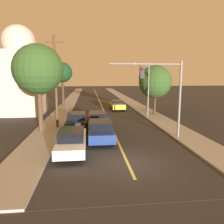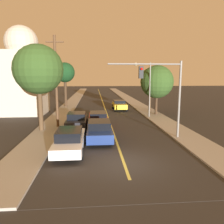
% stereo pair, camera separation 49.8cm
% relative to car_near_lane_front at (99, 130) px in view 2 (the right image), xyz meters
% --- Properties ---
extents(ground_plane, '(200.00, 200.00, 0.00)m').
position_rel_car_near_lane_front_xyz_m(ground_plane, '(1.27, -4.78, -0.78)').
color(ground_plane, '#2D2B28').
extents(road_surface, '(9.06, 80.00, 0.01)m').
position_rel_car_near_lane_front_xyz_m(road_surface, '(1.27, 31.22, -0.78)').
color(road_surface, '#2D2B28').
rests_on(road_surface, ground).
extents(sidewalk_left, '(2.50, 80.00, 0.12)m').
position_rel_car_near_lane_front_xyz_m(sidewalk_left, '(-4.51, 31.22, -0.72)').
color(sidewalk_left, '#9E998E').
rests_on(sidewalk_left, ground).
extents(sidewalk_right, '(2.50, 80.00, 0.12)m').
position_rel_car_near_lane_front_xyz_m(sidewalk_right, '(7.05, 31.22, -0.72)').
color(sidewalk_right, '#9E998E').
rests_on(sidewalk_right, ground).
extents(car_near_lane_front, '(1.99, 4.73, 1.54)m').
position_rel_car_near_lane_front_xyz_m(car_near_lane_front, '(0.00, 0.00, 0.00)').
color(car_near_lane_front, navy).
rests_on(car_near_lane_front, ground).
extents(car_near_lane_second, '(1.93, 5.10, 1.39)m').
position_rel_car_near_lane_front_xyz_m(car_near_lane_second, '(0.00, 4.95, -0.05)').
color(car_near_lane_second, red).
rests_on(car_near_lane_second, ground).
extents(car_outer_lane_front, '(1.90, 5.11, 1.50)m').
position_rel_car_near_lane_front_xyz_m(car_outer_lane_front, '(-1.99, -2.40, -0.01)').
color(car_outer_lane_front, white).
rests_on(car_outer_lane_front, ground).
extents(car_outer_lane_second, '(1.91, 4.52, 1.57)m').
position_rel_car_near_lane_front_xyz_m(car_outer_lane_second, '(-1.99, 3.73, 0.02)').
color(car_outer_lane_second, black).
rests_on(car_outer_lane_second, ground).
extents(car_far_oncoming, '(1.92, 4.22, 1.40)m').
position_rel_car_near_lane_front_xyz_m(car_far_oncoming, '(3.31, 15.13, -0.04)').
color(car_far_oncoming, gold).
rests_on(car_far_oncoming, ground).
extents(traffic_signal_mast, '(5.63, 0.42, 5.90)m').
position_rel_car_near_lane_front_xyz_m(traffic_signal_mast, '(4.83, -0.04, 3.41)').
color(traffic_signal_mast, slate).
rests_on(traffic_signal_mast, ground).
extents(streetlamp_right, '(1.96, 0.36, 6.33)m').
position_rel_car_near_lane_front_xyz_m(streetlamp_right, '(5.65, 8.84, 3.48)').
color(streetlamp_right, slate).
rests_on(streetlamp_right, ground).
extents(utility_pole_left, '(1.60, 0.24, 8.42)m').
position_rel_car_near_lane_front_xyz_m(utility_pole_left, '(-3.86, 4.37, 3.71)').
color(utility_pole_left, '#513823').
rests_on(utility_pole_left, ground).
extents(tree_left_near, '(4.27, 4.27, 7.48)m').
position_rel_car_near_lane_front_xyz_m(tree_left_near, '(-5.11, 3.14, 4.65)').
color(tree_left_near, '#4C3823').
rests_on(tree_left_near, ground).
extents(tree_left_far, '(3.10, 3.10, 6.91)m').
position_rel_car_near_lane_front_xyz_m(tree_left_far, '(-4.89, 18.75, 4.62)').
color(tree_left_far, '#3D2B1C').
rests_on(tree_left_far, ground).
extents(tree_right_near, '(4.08, 4.08, 6.13)m').
position_rel_car_near_lane_front_xyz_m(tree_right_near, '(7.42, 10.37, 3.41)').
color(tree_right_near, '#3D2B1C').
rests_on(tree_right_near, ground).
extents(tree_right_far, '(2.61, 2.61, 5.90)m').
position_rel_car_near_lane_front_xyz_m(tree_right_far, '(7.49, 13.91, 3.87)').
color(tree_right_far, '#4C3823').
rests_on(tree_right_far, ground).
extents(domed_building_left, '(5.23, 5.23, 11.15)m').
position_rel_car_near_lane_front_xyz_m(domed_building_left, '(-9.38, 12.89, 4.44)').
color(domed_building_left, '#BCB29E').
rests_on(domed_building_left, ground).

